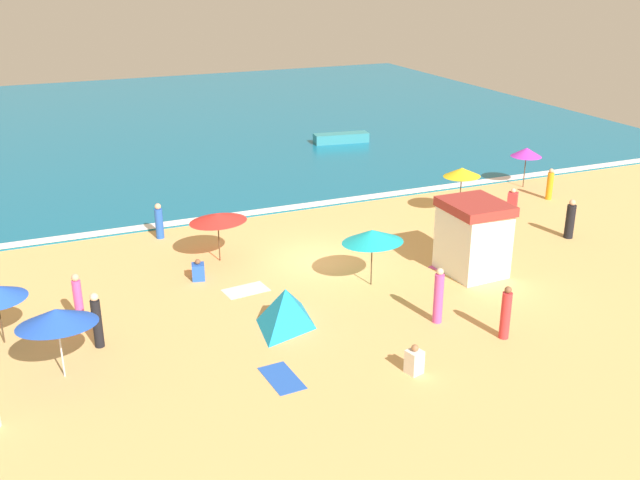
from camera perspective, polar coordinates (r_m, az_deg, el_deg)
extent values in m
plane|color=#E5B26B|center=(28.84, -0.25, -1.62)|extent=(60.00, 60.00, 0.00)
cube|color=#146B93|center=(54.64, -11.93, 8.96)|extent=(60.00, 44.00, 0.10)
cube|color=white|center=(34.31, -4.36, 2.29)|extent=(57.00, 0.70, 0.01)
cube|color=white|center=(27.94, 11.84, -0.14)|extent=(2.07, 2.35, 2.46)
cube|color=#A5332D|center=(27.47, 12.06, 2.59)|extent=(2.11, 2.43, 0.35)
cylinder|color=silver|center=(21.94, -19.65, -7.68)|extent=(0.05, 0.05, 2.08)
cone|color=blue|center=(21.56, -19.93, -5.67)|extent=(2.47, 2.50, 0.71)
cylinder|color=#4C3823|center=(26.42, 4.06, -1.43)|extent=(0.05, 0.05, 2.08)
cone|color=#19B7C6|center=(26.11, 4.11, 0.31)|extent=(3.00, 3.01, 0.63)
cylinder|color=#4C3823|center=(24.52, -23.77, -5.40)|extent=(0.05, 0.05, 1.90)
cylinder|color=#4C3823|center=(39.42, 15.73, 5.44)|extent=(0.05, 0.05, 2.05)
cone|color=#B733C6|center=(39.21, 15.86, 6.63)|extent=(2.24, 2.24, 0.47)
cylinder|color=#4C3823|center=(33.98, 10.92, 3.62)|extent=(0.05, 0.05, 2.30)
cone|color=yellow|center=(33.70, 11.04, 5.24)|extent=(2.37, 2.36, 0.46)
cylinder|color=#4C3823|center=(28.77, -7.92, 0.17)|extent=(0.05, 0.05, 1.93)
cone|color=red|center=(28.48, -8.01, 1.77)|extent=(3.16, 3.17, 0.47)
pyramid|color=#1999D8|center=(23.71, -2.70, -5.24)|extent=(2.62, 2.72, 1.27)
cube|color=blue|center=(27.42, -9.50, -2.47)|extent=(0.55, 0.55, 0.63)
sphere|color=brown|center=(27.26, -9.55, -1.69)|extent=(0.20, 0.20, 0.20)
cylinder|color=red|center=(23.54, 14.31, -5.74)|extent=(0.44, 0.44, 1.56)
sphere|color=brown|center=(23.16, 14.50, -3.80)|extent=(0.22, 0.22, 0.22)
cylinder|color=black|center=(32.73, 18.97, 1.37)|extent=(0.50, 0.50, 1.46)
sphere|color=#DBA884|center=(32.47, 19.14, 2.78)|extent=(0.27, 0.27, 0.27)
cube|color=white|center=(21.37, 7.38, -9.43)|extent=(0.52, 0.52, 0.71)
sphere|color=#9E6B47|center=(21.15, 7.44, -8.38)|extent=(0.21, 0.21, 0.21)
cylinder|color=black|center=(23.33, -17.02, -6.28)|extent=(0.30, 0.30, 1.56)
sphere|color=beige|center=(22.95, -17.26, -4.28)|extent=(0.26, 0.26, 0.26)
cube|color=red|center=(36.09, 14.83, 3.04)|extent=(0.62, 0.62, 0.75)
sphere|color=beige|center=(35.96, 14.90, 3.76)|extent=(0.22, 0.22, 0.22)
cylinder|color=blue|center=(31.69, -12.46, 1.26)|extent=(0.34, 0.34, 1.30)
sphere|color=#DBA884|center=(31.45, -12.57, 2.58)|extent=(0.26, 0.26, 0.26)
cylinder|color=#D84CA5|center=(24.72, -18.36, -4.76)|extent=(0.37, 0.37, 1.62)
sphere|color=#DBA884|center=(24.35, -18.60, -2.80)|extent=(0.25, 0.25, 0.25)
cylinder|color=#D84CA5|center=(24.05, 9.24, -4.54)|extent=(0.44, 0.44, 1.70)
sphere|color=beige|center=(23.66, 9.37, -2.45)|extent=(0.23, 0.23, 0.23)
cylinder|color=orange|center=(37.80, 17.53, 4.05)|extent=(0.36, 0.36, 1.35)
sphere|color=#DBA884|center=(37.59, 17.66, 5.18)|extent=(0.22, 0.22, 0.22)
cube|color=white|center=(26.44, -5.82, -3.92)|extent=(1.67, 1.13, 0.01)
cube|color=#D84CA5|center=(28.37, 10.30, -2.37)|extent=(1.37, 1.88, 0.01)
cube|color=blue|center=(21.14, -3.00, -10.73)|extent=(0.95, 1.70, 0.01)
cube|color=teal|center=(47.27, 1.66, 7.98)|extent=(3.61, 1.42, 0.61)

